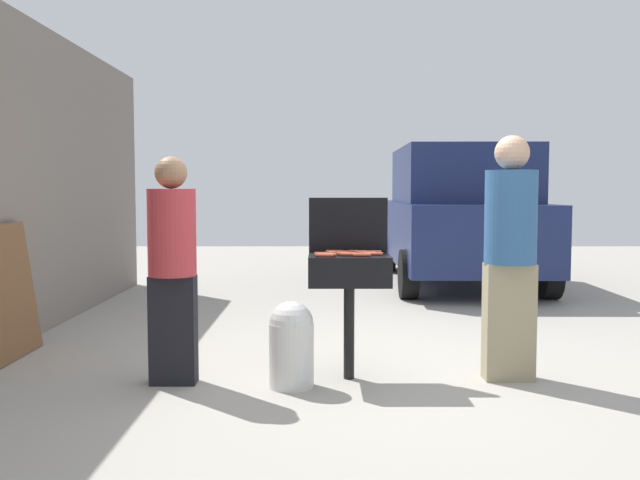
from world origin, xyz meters
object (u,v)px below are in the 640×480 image
at_px(person_right, 512,248).
at_px(hot_dog_14, 336,252).
at_px(parked_minivan, 460,215).
at_px(propane_tank, 293,343).
at_px(hot_dog_5, 325,254).
at_px(hot_dog_7, 342,253).
at_px(hot_dog_0, 351,255).
at_px(hot_dog_3, 348,254).
at_px(hot_dog_1, 374,252).
at_px(hot_dog_10, 339,253).
at_px(hot_dog_15, 329,255).
at_px(bbq_grill, 351,274).
at_px(hot_dog_6, 368,253).
at_px(hot_dog_2, 368,253).
at_px(hot_dog_9, 365,253).
at_px(hot_dog_13, 359,252).
at_px(hot_dog_12, 375,254).
at_px(leaning_board, 11,291).
at_px(hot_dog_8, 342,252).
at_px(hot_dog_11, 326,255).
at_px(person_left, 174,261).
at_px(hot_dog_4, 363,255).

bearing_deg(person_right, hot_dog_14, -19.14).
bearing_deg(parked_minivan, propane_tank, 68.30).
relative_size(hot_dog_5, hot_dog_7, 1.00).
height_order(hot_dog_0, hot_dog_3, same).
distance_m(hot_dog_1, hot_dog_10, 0.27).
height_order(hot_dog_0, hot_dog_15, same).
height_order(bbq_grill, hot_dog_1, hot_dog_1).
bearing_deg(hot_dog_15, hot_dog_6, 21.96).
bearing_deg(hot_dog_5, hot_dog_2, 11.06).
relative_size(hot_dog_3, person_right, 0.07).
bearing_deg(hot_dog_1, parked_minivan, 72.12).
height_order(hot_dog_2, hot_dog_9, same).
xyz_separation_m(hot_dog_10, hot_dog_13, (0.15, 0.11, 0.00)).
height_order(hot_dog_12, leaning_board, leaning_board).
bearing_deg(hot_dog_12, hot_dog_5, 176.45).
bearing_deg(hot_dog_8, bbq_grill, -58.54).
xyz_separation_m(hot_dog_2, hot_dog_14, (-0.24, 0.10, 0.00)).
relative_size(hot_dog_0, hot_dog_6, 1.00).
height_order(hot_dog_7, hot_dog_15, same).
bearing_deg(leaning_board, hot_dog_5, -14.53).
height_order(hot_dog_9, hot_dog_11, same).
bearing_deg(person_right, hot_dog_11, -6.62).
distance_m(hot_dog_2, hot_dog_8, 0.20).
xyz_separation_m(hot_dog_10, hot_dog_14, (-0.02, 0.11, 0.00)).
bearing_deg(hot_dog_7, hot_dog_11, -120.52).
xyz_separation_m(hot_dog_1, hot_dog_12, (-0.00, -0.16, 0.00)).
bearing_deg(hot_dog_13, hot_dog_0, -107.46).
bearing_deg(hot_dog_9, hot_dog_6, -74.52).
height_order(hot_dog_11, propane_tank, hot_dog_11).
xyz_separation_m(hot_dog_2, hot_dog_8, (-0.19, 0.07, 0.00)).
bearing_deg(hot_dog_9, hot_dog_1, 27.84).
bearing_deg(hot_dog_10, hot_dog_1, 16.46).
relative_size(hot_dog_2, hot_dog_14, 1.00).
height_order(bbq_grill, propane_tank, bbq_grill).
height_order(hot_dog_5, leaning_board, leaning_board).
bearing_deg(hot_dog_8, hot_dog_7, -90.89).
distance_m(bbq_grill, hot_dog_5, 0.25).
relative_size(hot_dog_8, person_right, 0.07).
bearing_deg(hot_dog_13, hot_dog_3, -116.57).
bearing_deg(leaning_board, hot_dog_7, -12.12).
bearing_deg(hot_dog_6, hot_dog_15, -158.04).
height_order(bbq_grill, hot_dog_7, hot_dog_7).
distance_m(hot_dog_9, parked_minivan, 5.50).
bearing_deg(hot_dog_3, hot_dog_5, 173.80).
bearing_deg(person_right, hot_dog_2, -15.12).
height_order(hot_dog_6, hot_dog_15, same).
bearing_deg(person_left, bbq_grill, -3.73).
height_order(hot_dog_4, hot_dog_8, same).
xyz_separation_m(hot_dog_0, leaning_board, (-2.80, 0.74, -0.37)).
xyz_separation_m(hot_dog_1, parked_minivan, (1.67, 5.17, 0.09)).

